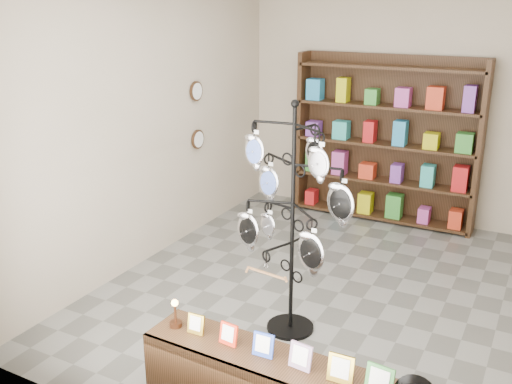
# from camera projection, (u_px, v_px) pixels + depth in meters

# --- Properties ---
(ground) EXTENTS (5.00, 5.00, 0.00)m
(ground) POSITION_uv_depth(u_px,v_px,m) (316.00, 287.00, 5.95)
(ground) COLOR slate
(ground) RESTS_ON ground
(room_envelope) EXTENTS (5.00, 5.00, 5.00)m
(room_envelope) POSITION_uv_depth(u_px,v_px,m) (323.00, 111.00, 5.36)
(room_envelope) COLOR #B9A995
(room_envelope) RESTS_ON ground
(display_tree) EXTENTS (1.09, 1.04, 2.09)m
(display_tree) POSITION_uv_depth(u_px,v_px,m) (293.00, 204.00, 4.81)
(display_tree) COLOR black
(display_tree) RESTS_ON ground
(back_shelving) EXTENTS (2.42, 0.36, 2.20)m
(back_shelving) POSITION_uv_depth(u_px,v_px,m) (385.00, 145.00, 7.54)
(back_shelving) COLOR black
(back_shelving) RESTS_ON ground
(wall_clocks) EXTENTS (0.03, 0.24, 0.84)m
(wall_clocks) POSITION_uv_depth(u_px,v_px,m) (197.00, 116.00, 7.02)
(wall_clocks) COLOR black
(wall_clocks) RESTS_ON ground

